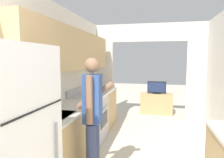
# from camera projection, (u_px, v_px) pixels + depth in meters

# --- Properties ---
(wall_left) EXTENTS (0.38, 6.82, 2.50)m
(wall_left) POSITION_uv_depth(u_px,v_px,m) (53.00, 69.00, 3.05)
(wall_left) COLOR white
(wall_left) RESTS_ON ground_plane
(wall_far_with_doorway) EXTENTS (3.18, 0.06, 2.50)m
(wall_far_with_doorway) POSITION_uv_depth(u_px,v_px,m) (148.00, 65.00, 5.14)
(wall_far_with_doorway) COLOR white
(wall_far_with_doorway) RESTS_ON ground_plane
(counter_left) EXTENTS (0.62, 3.33, 0.89)m
(counter_left) POSITION_uv_depth(u_px,v_px,m) (81.00, 125.00, 3.54)
(counter_left) COLOR tan
(counter_left) RESTS_ON ground_plane
(range_oven) EXTENTS (0.66, 0.74, 1.03)m
(range_oven) POSITION_uv_depth(u_px,v_px,m) (89.00, 118.00, 3.93)
(range_oven) COLOR #B7B7BC
(range_oven) RESTS_ON ground_plane
(person) EXTENTS (0.52, 0.39, 1.63)m
(person) POSITION_uv_depth(u_px,v_px,m) (93.00, 118.00, 2.51)
(person) COLOR #384266
(person) RESTS_ON ground_plane
(tv_cabinet) EXTENTS (0.91, 0.42, 0.60)m
(tv_cabinet) POSITION_uv_depth(u_px,v_px,m) (156.00, 103.00, 5.88)
(tv_cabinet) COLOR tan
(tv_cabinet) RESTS_ON ground_plane
(television) EXTENTS (0.53, 0.16, 0.36)m
(television) POSITION_uv_depth(u_px,v_px,m) (157.00, 88.00, 5.79)
(television) COLOR black
(television) RESTS_ON tv_cabinet
(knife) EXTENTS (0.06, 0.32, 0.02)m
(knife) POSITION_uv_depth(u_px,v_px,m) (96.00, 91.00, 4.49)
(knife) COLOR #B7B7BC
(knife) RESTS_ON counter_left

